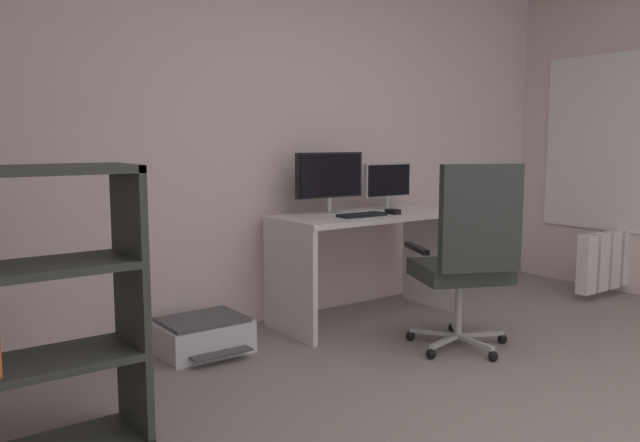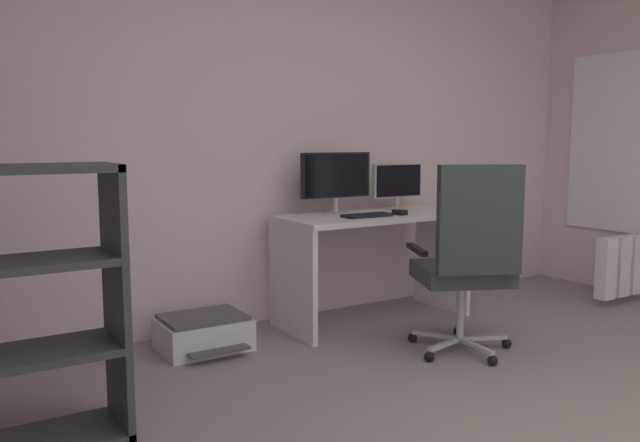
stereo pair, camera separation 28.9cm
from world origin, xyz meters
name	(u,v)px [view 1 (the left image)]	position (x,y,z in m)	size (l,w,h in m)	color
wall_back	(273,137)	(0.00, 2.58, 1.28)	(5.49, 0.10, 2.56)	silver
window_pane	(630,143)	(2.74, 1.49, 1.24)	(0.01, 1.43, 1.39)	white
window_frame	(629,143)	(2.73, 1.49, 1.24)	(0.02, 1.51, 1.47)	white
desk	(366,243)	(0.47, 2.13, 0.55)	(1.33, 0.60, 0.76)	white
monitor_main	(329,177)	(0.25, 2.26, 1.01)	(0.53, 0.18, 0.42)	#B2B5B7
monitor_secondary	(388,183)	(0.79, 2.26, 0.95)	(0.42, 0.18, 0.34)	#B2B5B7
keyboard	(362,215)	(0.33, 2.01, 0.77)	(0.34, 0.13, 0.02)	black
computer_mouse	(393,212)	(0.59, 1.99, 0.77)	(0.06, 0.10, 0.03)	black
office_chair	(468,253)	(0.49, 1.23, 0.60)	(0.68, 0.69, 1.13)	#B7BABC
printer	(203,335)	(-0.77, 2.17, 0.10)	(0.52, 0.48, 0.21)	silver
radiator	(617,258)	(2.64, 1.49, 0.29)	(1.01, 0.10, 0.47)	white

